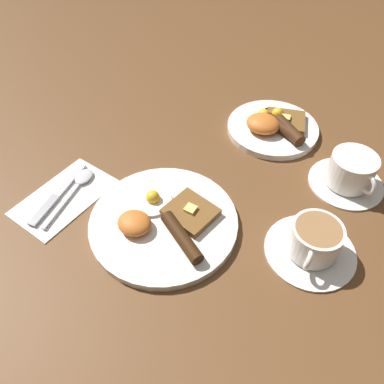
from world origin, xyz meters
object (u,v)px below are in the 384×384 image
(breakfast_plate_near, at_px, (164,221))
(teacup_far, at_px, (350,173))
(teacup_near, at_px, (313,243))
(knife, at_px, (56,196))
(breakfast_plate_far, at_px, (273,126))
(spoon, at_px, (79,182))

(breakfast_plate_near, distance_m, teacup_far, 0.39)
(teacup_near, relative_size, knife, 0.91)
(knife, bearing_deg, teacup_near, -83.01)
(knife, bearing_deg, teacup_far, -64.30)
(breakfast_plate_far, distance_m, spoon, 0.46)
(breakfast_plate_near, height_order, teacup_near, teacup_near)
(breakfast_plate_far, distance_m, teacup_far, 0.22)
(spoon, bearing_deg, breakfast_plate_near, -99.74)
(teacup_near, xyz_separation_m, knife, (-0.48, -0.12, -0.02))
(breakfast_plate_near, xyz_separation_m, breakfast_plate_far, (0.08, 0.36, 0.00))
(teacup_near, xyz_separation_m, spoon, (-0.46, -0.07, -0.02))
(breakfast_plate_near, relative_size, breakfast_plate_far, 1.29)
(teacup_near, xyz_separation_m, teacup_far, (0.01, 0.20, 0.00))
(breakfast_plate_far, height_order, teacup_near, teacup_near)
(teacup_far, xyz_separation_m, spoon, (-0.48, -0.27, -0.02))
(breakfast_plate_far, relative_size, teacup_far, 1.41)
(breakfast_plate_near, xyz_separation_m, knife, (-0.22, -0.05, -0.00))
(breakfast_plate_far, bearing_deg, teacup_near, -57.88)
(knife, relative_size, spoon, 1.05)
(breakfast_plate_far, xyz_separation_m, knife, (-0.30, -0.41, -0.01))
(teacup_near, distance_m, spoon, 0.47)
(teacup_near, height_order, knife, teacup_near)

